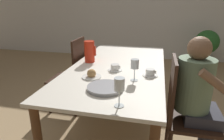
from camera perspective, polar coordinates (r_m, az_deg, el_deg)
The scene contains 14 objects.
ground_plane at distance 2.58m, azimuth 1.60°, elevation -15.06°, with size 20.00×20.00×0.00m, color tan.
wall_back at distance 5.29m, azimuth 9.01°, elevation 17.31°, with size 10.00×0.06×2.60m.
dining_table at distance 2.27m, azimuth 1.76°, elevation -0.80°, with size 1.00×2.05×0.76m.
chair_person_side at distance 1.90m, azimuth 19.71°, elevation -11.24°, with size 0.42×0.42×1.00m.
chair_opposite at distance 2.73m, azimuth -11.44°, elevation -1.14°, with size 0.42×0.42×1.00m.
person_seated at distance 1.86m, azimuth 23.20°, elevation -6.04°, with size 0.39×0.41×1.19m.
red_pitcher at distance 2.36m, azimuth -6.44°, elevation 5.28°, with size 0.14×0.12×0.25m.
wine_glass_water at distance 1.78m, azimuth 6.53°, elevation 1.47°, with size 0.07×0.07×0.20m.
wine_glass_juice at distance 1.33m, azimuth 2.11°, elevation -4.53°, with size 0.07×0.07×0.21m.
teacup_near_person at distance 1.96m, azimuth 10.86°, elevation -0.81°, with size 0.15×0.15×0.07m.
teacup_across at distance 2.07m, azimuth 0.82°, elevation 0.63°, with size 0.15×0.15×0.07m.
serving_tray at distance 1.64m, azimuth -1.89°, elevation -5.06°, with size 0.30×0.30×0.03m.
bread_plate at distance 1.89m, azimuth -5.86°, elevation -1.38°, with size 0.18×0.18×0.09m.
potted_plant at distance 4.85m, azimuth 25.42°, elevation 6.72°, with size 0.51×0.51×0.86m.
Camera 1 is at (0.42, -2.09, 1.45)m, focal length 32.00 mm.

